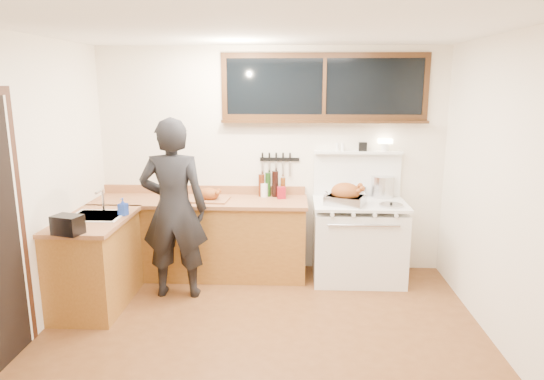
{
  "coord_description": "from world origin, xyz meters",
  "views": [
    {
      "loc": [
        0.26,
        -3.84,
        2.19
      ],
      "look_at": [
        0.05,
        0.85,
        1.15
      ],
      "focal_mm": 32.0,
      "sensor_mm": 36.0,
      "label": 1
    }
  ],
  "objects_px": {
    "vintage_stove": "(358,239)",
    "man": "(174,209)",
    "cutting_board": "(209,196)",
    "roast_turkey": "(346,195)"
  },
  "relations": [
    {
      "from": "man",
      "to": "cutting_board",
      "type": "xyz_separation_m",
      "value": [
        0.27,
        0.51,
        0.02
      ]
    },
    {
      "from": "man",
      "to": "cutting_board",
      "type": "distance_m",
      "value": 0.57
    },
    {
      "from": "roast_turkey",
      "to": "man",
      "type": "bearing_deg",
      "value": -167.48
    },
    {
      "from": "vintage_stove",
      "to": "man",
      "type": "bearing_deg",
      "value": -165.03
    },
    {
      "from": "vintage_stove",
      "to": "cutting_board",
      "type": "height_order",
      "value": "vintage_stove"
    },
    {
      "from": "man",
      "to": "roast_turkey",
      "type": "relative_size",
      "value": 3.82
    },
    {
      "from": "vintage_stove",
      "to": "man",
      "type": "relative_size",
      "value": 0.84
    },
    {
      "from": "man",
      "to": "cutting_board",
      "type": "height_order",
      "value": "man"
    },
    {
      "from": "vintage_stove",
      "to": "man",
      "type": "height_order",
      "value": "man"
    },
    {
      "from": "vintage_stove",
      "to": "roast_turkey",
      "type": "height_order",
      "value": "vintage_stove"
    }
  ]
}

